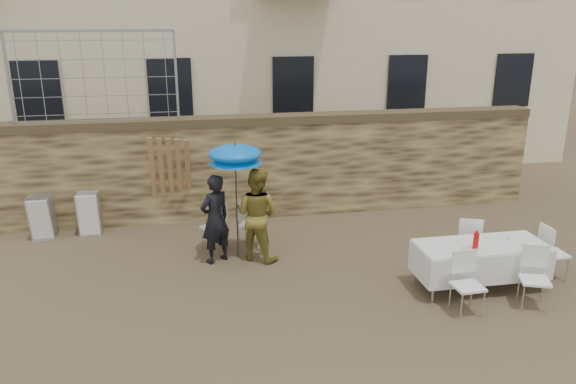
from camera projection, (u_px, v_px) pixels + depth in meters
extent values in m
plane|color=brown|center=(288.00, 334.00, 7.92)|extent=(80.00, 80.00, 0.00)
cube|color=brown|center=(247.00, 168.00, 12.27)|extent=(13.00, 0.50, 2.20)
imported|color=black|center=(215.00, 219.00, 10.01)|extent=(0.72, 0.65, 1.64)
imported|color=#A89433|center=(257.00, 214.00, 10.13)|extent=(1.06, 1.01, 1.72)
cylinder|color=#3F3F44|center=(237.00, 211.00, 10.15)|extent=(0.03, 0.03, 1.81)
cone|color=blue|center=(235.00, 157.00, 9.84)|extent=(0.98, 0.98, 0.22)
cube|color=silver|center=(482.00, 245.00, 9.06)|extent=(2.10, 0.85, 0.05)
cylinder|color=silver|center=(434.00, 281.00, 8.68)|extent=(0.04, 0.04, 0.74)
cylinder|color=silver|center=(545.00, 271.00, 9.01)|extent=(0.04, 0.04, 0.74)
cylinder|color=silver|center=(416.00, 263.00, 9.33)|extent=(0.04, 0.04, 0.74)
cylinder|color=silver|center=(520.00, 254.00, 9.66)|extent=(0.04, 0.04, 0.74)
cylinder|color=red|center=(476.00, 241.00, 8.83)|extent=(0.09, 0.09, 0.26)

